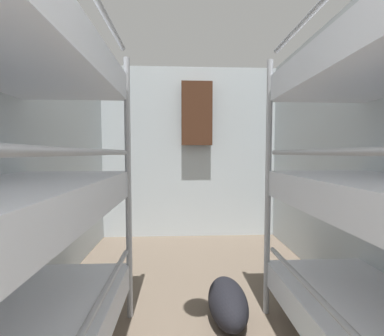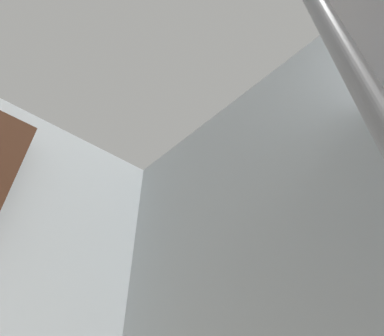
{
  "view_description": "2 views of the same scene",
  "coord_description": "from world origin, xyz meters",
  "views": [
    {
      "loc": [
        -0.15,
        0.41,
        1.25
      ],
      "look_at": [
        -0.02,
        3.04,
        1.1
      ],
      "focal_mm": 24.0,
      "sensor_mm": 36.0,
      "label": 1
    },
    {
      "loc": [
        0.12,
        2.3,
        0.82
      ],
      "look_at": [
        0.77,
        3.01,
        1.57
      ],
      "focal_mm": 28.0,
      "sensor_mm": 36.0,
      "label": 2
    }
  ],
  "objects": []
}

